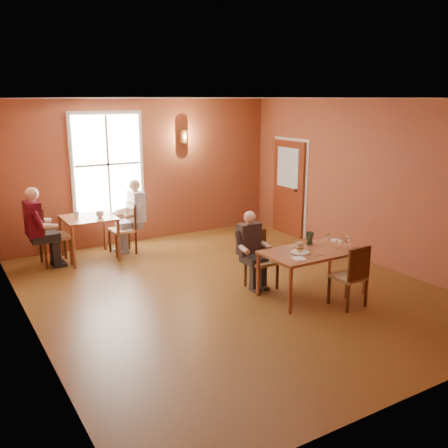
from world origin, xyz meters
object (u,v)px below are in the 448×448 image
main_table (312,273)px  second_table (90,238)px  diner_main (263,253)px  chair_empty (348,275)px  chair_diner_white (122,229)px  diner_maroon (52,227)px  diner_white (123,219)px  chair_diner_maroon (54,235)px  chair_diner_main (261,261)px

main_table → second_table: 4.35m
second_table → diner_main: bearing=-57.2°
chair_empty → chair_diner_white: size_ratio=0.95×
second_table → diner_maroon: diner_maroon is taller
chair_empty → diner_white: bearing=112.4°
main_table → chair_diner_white: 4.03m
chair_diner_white → chair_diner_maroon: bearing=90.0°
chair_diner_white → diner_maroon: size_ratio=0.69×
main_table → chair_empty: bearing=-73.1°
diner_main → second_table: bearing=-57.2°
main_table → diner_main: bearing=128.9°
chair_diner_main → diner_white: diner_white is taller
diner_main → chair_diner_maroon: size_ratio=1.08×
chair_empty → diner_white: diner_white is taller
main_table → chair_empty: 0.63m
diner_maroon → diner_white: bearing=90.0°
main_table → chair_diner_main: chair_diner_main is taller
chair_diner_maroon → chair_diner_main: bearing=41.0°
chair_diner_main → chair_diner_maroon: chair_diner_maroon is taller
main_table → diner_main: 0.83m
chair_diner_white → chair_diner_main: bearing=-156.7°
chair_diner_main → diner_maroon: (-2.61, 2.96, 0.26)m
chair_diner_main → chair_diner_maroon: bearing=-49.0°
chair_diner_maroon → diner_maroon: (-0.03, 0.00, 0.17)m
chair_diner_main → diner_white: bearing=-67.2°
chair_empty → diner_maroon: 5.34m
main_table → second_table: second_table is taller
chair_empty → main_table: bearing=104.7°
chair_diner_maroon → chair_empty: bearing=37.8°
chair_diner_maroon → diner_white: bearing=90.0°
diner_main → diner_white: bearing=-67.4°
second_table → chair_diner_white: 0.66m
chair_diner_white → diner_maroon: bearing=90.0°
diner_main → diner_maroon: (-2.61, 2.99, 0.12)m
main_table → diner_maroon: 4.78m
diner_white → chair_diner_maroon: 1.34m
diner_white → second_table: bearing=90.0°
chair_diner_maroon → chair_diner_white: bearing=90.0°
diner_white → diner_maroon: bearing=90.0°
chair_diner_white → diner_white: size_ratio=0.71×
diner_maroon → chair_diner_maroon: bearing=90.0°
chair_diner_main → chair_diner_white: (-1.28, 2.96, 0.04)m
diner_white → diner_maroon: (-1.36, 0.00, 0.02)m
diner_main → chair_diner_main: bearing=-90.0°
chair_diner_white → main_table: bearing=-153.8°
chair_diner_main → chair_empty: size_ratio=0.98×
chair_diner_white → chair_diner_maroon: size_ratio=0.90×
main_table → diner_maroon: size_ratio=1.08×
diner_main → diner_maroon: bearing=-48.9°
chair_diner_main → diner_main: bearing=90.0°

